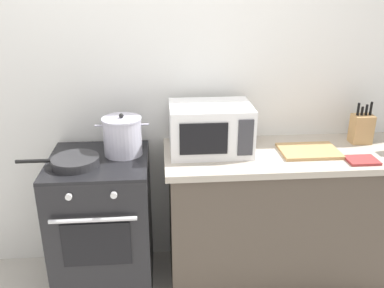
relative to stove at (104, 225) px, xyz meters
name	(u,v)px	position (x,y,z in m)	size (l,w,h in m)	color
back_wall	(199,88)	(0.65, 0.37, 0.79)	(4.40, 0.10, 2.50)	silver
lower_cabinet_right	(293,217)	(1.25, 0.02, -0.02)	(1.64, 0.56, 0.88)	#4C4238
countertop_right	(299,154)	(1.25, 0.02, 0.44)	(1.70, 0.60, 0.04)	#ADA393
stove	(104,225)	(0.00, 0.00, 0.00)	(0.60, 0.64, 0.92)	black
stock_pot	(123,136)	(0.15, 0.07, 0.58)	(0.32, 0.24, 0.26)	silver
frying_pan	(74,161)	(-0.12, -0.08, 0.48)	(0.47, 0.27, 0.05)	#28282B
microwave	(210,128)	(0.69, 0.08, 0.61)	(0.50, 0.37, 0.30)	white
cutting_board	(309,151)	(1.30, 0.00, 0.47)	(0.36, 0.26, 0.02)	tan
knife_block	(362,128)	(1.70, 0.14, 0.56)	(0.13, 0.10, 0.28)	tan
oven_mitt	(362,160)	(1.57, -0.16, 0.47)	(0.18, 0.14, 0.02)	#993333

